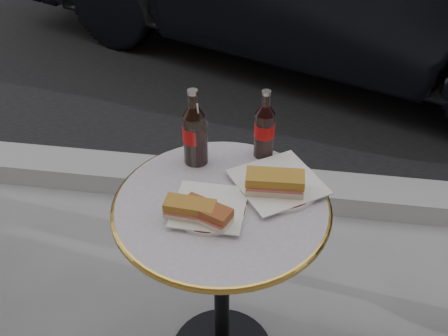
# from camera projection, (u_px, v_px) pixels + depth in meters

# --- Properties ---
(curb) EXTENTS (40.00, 0.20, 0.12)m
(curb) POSITION_uv_depth(u_px,v_px,m) (250.00, 186.00, 2.70)
(curb) COLOR gray
(curb) RESTS_ON ground
(bistro_table) EXTENTS (0.62, 0.62, 0.73)m
(bistro_table) POSITION_uv_depth(u_px,v_px,m) (222.00, 288.00, 1.80)
(bistro_table) COLOR #BAB2C4
(bistro_table) RESTS_ON ground
(plate_left) EXTENTS (0.24, 0.24, 0.01)m
(plate_left) POSITION_uv_depth(u_px,v_px,m) (209.00, 209.00, 1.55)
(plate_left) COLOR white
(plate_left) RESTS_ON bistro_table
(plate_right) EXTENTS (0.32, 0.32, 0.01)m
(plate_right) POSITION_uv_depth(u_px,v_px,m) (278.00, 184.00, 1.63)
(plate_right) COLOR white
(plate_right) RESTS_ON bistro_table
(sandwich_left_a) EXTENTS (0.14, 0.07, 0.05)m
(sandwich_left_a) POSITION_uv_depth(u_px,v_px,m) (190.00, 210.00, 1.50)
(sandwich_left_a) COLOR #A8742A
(sandwich_left_a) RESTS_ON plate_left
(sandwich_left_b) EXTENTS (0.15, 0.11, 0.05)m
(sandwich_left_b) POSITION_uv_depth(u_px,v_px,m) (207.00, 214.00, 1.49)
(sandwich_left_b) COLOR brown
(sandwich_left_b) RESTS_ON plate_left
(sandwich_right) EXTENTS (0.17, 0.08, 0.06)m
(sandwich_right) POSITION_uv_depth(u_px,v_px,m) (275.00, 183.00, 1.58)
(sandwich_right) COLOR #B4812D
(sandwich_right) RESTS_ON plate_right
(cola_bottle_left) EXTENTS (0.09, 0.09, 0.25)m
(cola_bottle_left) POSITION_uv_depth(u_px,v_px,m) (194.00, 127.00, 1.65)
(cola_bottle_left) COLOR black
(cola_bottle_left) RESTS_ON bistro_table
(cola_bottle_right) EXTENTS (0.08, 0.08, 0.23)m
(cola_bottle_right) POSITION_uv_depth(u_px,v_px,m) (265.00, 124.00, 1.69)
(cola_bottle_right) COLOR black
(cola_bottle_right) RESTS_ON bistro_table
(cola_glass) EXTENTS (0.08, 0.08, 0.14)m
(cola_glass) POSITION_uv_depth(u_px,v_px,m) (197.00, 143.00, 1.69)
(cola_glass) COLOR black
(cola_glass) RESTS_ON bistro_table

